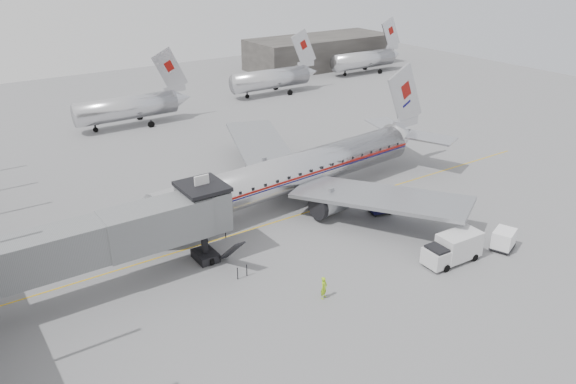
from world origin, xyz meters
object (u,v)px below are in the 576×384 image
baggage_cart_navy (380,205)px  baggage_cart_white (504,239)px  service_van (453,248)px  airliner (297,171)px  ramp_worker (324,288)px

baggage_cart_navy → baggage_cart_white: 11.40m
baggage_cart_navy → baggage_cart_white: (3.82, -10.74, 0.08)m
service_van → baggage_cart_white: (5.12, -0.99, -0.34)m
baggage_cart_navy → service_van: bearing=-82.2°
airliner → service_van: airliner is taller
airliner → service_van: size_ratio=7.25×
baggage_cart_white → ramp_worker: ramp_worker is taller
airliner → baggage_cart_white: (8.36, -17.81, -2.03)m
service_van → baggage_cart_navy: bearing=85.2°
airliner → baggage_cart_navy: bearing=-62.2°
baggage_cart_navy → ramp_worker: 15.11m
service_van → baggage_cart_white: service_van is taller
airliner → service_van: bearing=-84.0°
airliner → baggage_cart_white: size_ratio=14.24×
service_van → ramp_worker: (-11.52, 1.75, -0.38)m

